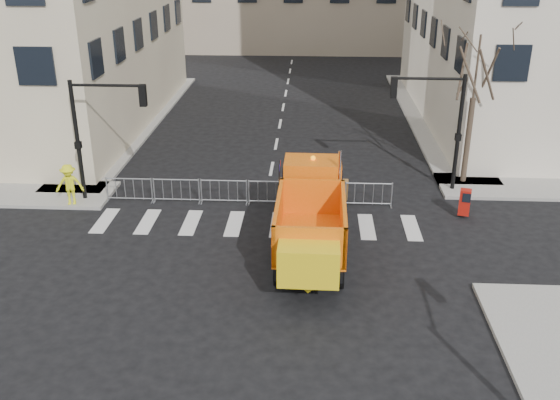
# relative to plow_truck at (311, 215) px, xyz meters

# --- Properties ---
(ground) EXTENTS (120.00, 120.00, 0.00)m
(ground) POSITION_rel_plow_truck_xyz_m (-2.03, -3.05, -1.60)
(ground) COLOR black
(ground) RESTS_ON ground
(sidewalk_back) EXTENTS (64.00, 5.00, 0.15)m
(sidewalk_back) POSITION_rel_plow_truck_xyz_m (-2.03, 5.45, -1.53)
(sidewalk_back) COLOR gray
(sidewalk_back) RESTS_ON ground
(traffic_light_left) EXTENTS (0.18, 0.18, 5.40)m
(traffic_light_left) POSITION_rel_plow_truck_xyz_m (-10.03, 4.45, 1.10)
(traffic_light_left) COLOR black
(traffic_light_left) RESTS_ON ground
(traffic_light_right) EXTENTS (0.18, 0.18, 5.40)m
(traffic_light_right) POSITION_rel_plow_truck_xyz_m (6.47, 6.45, 1.10)
(traffic_light_right) COLOR black
(traffic_light_right) RESTS_ON ground
(crowd_barriers) EXTENTS (12.60, 0.60, 1.10)m
(crowd_barriers) POSITION_rel_plow_truck_xyz_m (-2.78, 4.55, -1.05)
(crowd_barriers) COLOR #9EA0A5
(crowd_barriers) RESTS_ON ground
(street_tree) EXTENTS (3.00, 3.00, 7.50)m
(street_tree) POSITION_rel_plow_truck_xyz_m (7.17, 7.45, 2.15)
(street_tree) COLOR #382B21
(street_tree) RESTS_ON ground
(plow_truck) EXTENTS (3.05, 9.33, 3.61)m
(plow_truck) POSITION_rel_plow_truck_xyz_m (0.00, 0.00, 0.00)
(plow_truck) COLOR black
(plow_truck) RESTS_ON ground
(cop_a) EXTENTS (0.75, 0.52, 1.95)m
(cop_a) POSITION_rel_plow_truck_xyz_m (0.99, 3.95, -0.63)
(cop_a) COLOR black
(cop_a) RESTS_ON ground
(cop_b) EXTENTS (1.06, 0.90, 1.94)m
(cop_b) POSITION_rel_plow_truck_xyz_m (0.76, 3.95, -0.63)
(cop_b) COLOR black
(cop_b) RESTS_ON ground
(cop_c) EXTENTS (1.07, 1.08, 1.83)m
(cop_c) POSITION_rel_plow_truck_xyz_m (-1.01, 3.95, -0.69)
(cop_c) COLOR black
(cop_c) RESTS_ON ground
(worker) EXTENTS (1.27, 0.88, 1.80)m
(worker) POSITION_rel_plow_truck_xyz_m (-10.37, 3.75, -0.55)
(worker) COLOR yellow
(worker) RESTS_ON sidewalk_back
(newspaper_box) EXTENTS (0.54, 0.50, 1.10)m
(newspaper_box) POSITION_rel_plow_truck_xyz_m (6.35, 3.57, -0.90)
(newspaper_box) COLOR #A5150C
(newspaper_box) RESTS_ON sidewalk_back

